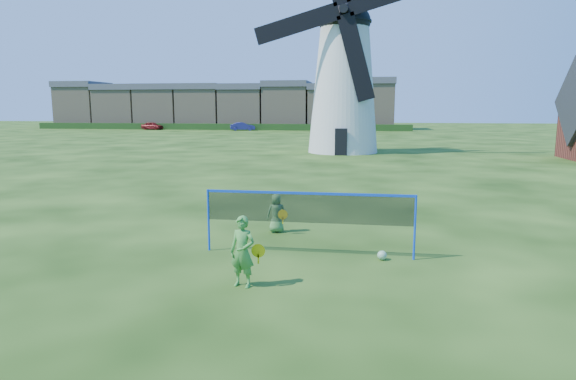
{
  "coord_description": "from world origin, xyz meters",
  "views": [
    {
      "loc": [
        2.11,
        -11.56,
        3.54
      ],
      "look_at": [
        0.2,
        0.5,
        1.5
      ],
      "focal_mm": 30.86,
      "sensor_mm": 36.0,
      "label": 1
    }
  ],
  "objects_px": {
    "player_girl": "(243,252)",
    "car_left": "(152,126)",
    "car_right": "(243,126)",
    "windmill": "(344,79)",
    "play_ball": "(382,255)",
    "badminton_net": "(308,209)",
    "player_boy": "(277,213)"
  },
  "relations": [
    {
      "from": "car_left",
      "to": "car_right",
      "type": "relative_size",
      "value": 0.95
    },
    {
      "from": "badminton_net",
      "to": "car_left",
      "type": "bearing_deg",
      "value": 117.02
    },
    {
      "from": "player_girl",
      "to": "car_left",
      "type": "relative_size",
      "value": 0.39
    },
    {
      "from": "player_boy",
      "to": "play_ball",
      "type": "height_order",
      "value": "player_boy"
    },
    {
      "from": "player_girl",
      "to": "windmill",
      "type": "bearing_deg",
      "value": 103.01
    },
    {
      "from": "badminton_net",
      "to": "player_girl",
      "type": "height_order",
      "value": "badminton_net"
    },
    {
      "from": "car_left",
      "to": "play_ball",
      "type": "bearing_deg",
      "value": -138.3
    },
    {
      "from": "player_girl",
      "to": "car_right",
      "type": "xyz_separation_m",
      "value": [
        -16.82,
        66.61,
        -0.08
      ]
    },
    {
      "from": "windmill",
      "to": "play_ball",
      "type": "height_order",
      "value": "windmill"
    },
    {
      "from": "player_girl",
      "to": "car_right",
      "type": "relative_size",
      "value": 0.37
    },
    {
      "from": "badminton_net",
      "to": "player_girl",
      "type": "distance_m",
      "value": 2.6
    },
    {
      "from": "player_girl",
      "to": "play_ball",
      "type": "distance_m",
      "value": 3.62
    },
    {
      "from": "car_left",
      "to": "badminton_net",
      "type": "bearing_deg",
      "value": -139.47
    },
    {
      "from": "windmill",
      "to": "player_girl",
      "type": "xyz_separation_m",
      "value": [
        -0.5,
        -30.64,
        -5.06
      ]
    },
    {
      "from": "play_ball",
      "to": "car_left",
      "type": "bearing_deg",
      "value": 118.19
    },
    {
      "from": "windmill",
      "to": "play_ball",
      "type": "relative_size",
      "value": 78.63
    },
    {
      "from": "windmill",
      "to": "player_girl",
      "type": "relative_size",
      "value": 12.05
    },
    {
      "from": "player_boy",
      "to": "play_ball",
      "type": "xyz_separation_m",
      "value": [
        2.92,
        -2.2,
        -0.45
      ]
    },
    {
      "from": "windmill",
      "to": "badminton_net",
      "type": "distance_m",
      "value": 28.68
    },
    {
      "from": "badminton_net",
      "to": "play_ball",
      "type": "distance_m",
      "value": 2.05
    },
    {
      "from": "player_girl",
      "to": "car_left",
      "type": "xyz_separation_m",
      "value": [
        -32.04,
        67.2,
        -0.09
      ]
    },
    {
      "from": "car_left",
      "to": "car_right",
      "type": "xyz_separation_m",
      "value": [
        15.22,
        -0.59,
        0.01
      ]
    },
    {
      "from": "player_girl",
      "to": "badminton_net",
      "type": "bearing_deg",
      "value": 80.03
    },
    {
      "from": "player_boy",
      "to": "car_right",
      "type": "height_order",
      "value": "car_right"
    },
    {
      "from": "car_left",
      "to": "windmill",
      "type": "bearing_deg",
      "value": -124.83
    },
    {
      "from": "car_right",
      "to": "player_boy",
      "type": "bearing_deg",
      "value": 178.98
    },
    {
      "from": "badminton_net",
      "to": "car_left",
      "type": "distance_m",
      "value": 72.81
    },
    {
      "from": "badminton_net",
      "to": "player_girl",
      "type": "relative_size",
      "value": 3.52
    },
    {
      "from": "player_girl",
      "to": "play_ball",
      "type": "relative_size",
      "value": 6.53
    },
    {
      "from": "badminton_net",
      "to": "car_right",
      "type": "xyz_separation_m",
      "value": [
        -17.86,
        64.27,
        -0.5
      ]
    },
    {
      "from": "badminton_net",
      "to": "car_right",
      "type": "relative_size",
      "value": 1.3
    },
    {
      "from": "player_boy",
      "to": "car_left",
      "type": "distance_m",
      "value": 70.44
    }
  ]
}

